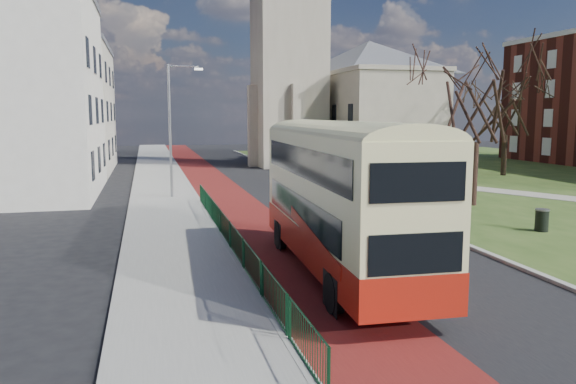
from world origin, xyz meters
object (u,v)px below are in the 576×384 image
object	(u,v)px
winter_tree_near	(477,92)
winter_tree_far	(507,103)
streetlamp	(172,124)
litter_bin	(542,220)
bus	(340,192)

from	to	relation	value
winter_tree_near	winter_tree_far	world-z (taller)	winter_tree_near
streetlamp	winter_tree_near	distance (m)	17.81
winter_tree_near	litter_bin	size ratio (longest dim) A/B	9.30
winter_tree_far	litter_bin	distance (m)	24.77
winter_tree_near	winter_tree_far	distance (m)	17.66
winter_tree_near	winter_tree_far	xyz separation A→B (m)	(11.42, 13.47, -0.31)
streetlamp	winter_tree_far	size ratio (longest dim) A/B	0.92
bus	litter_bin	size ratio (longest dim) A/B	11.58
bus	winter_tree_far	xyz separation A→B (m)	(23.37, 24.72, 3.38)
bus	winter_tree_near	world-z (taller)	winter_tree_near
winter_tree_far	bus	bearing A→B (deg)	-133.40
winter_tree_far	litter_bin	world-z (taller)	winter_tree_far
bus	litter_bin	xyz separation A→B (m)	(10.84, 4.08, -2.17)
bus	streetlamp	bearing A→B (deg)	105.80
bus	winter_tree_near	xyz separation A→B (m)	(11.95, 11.25, 3.69)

